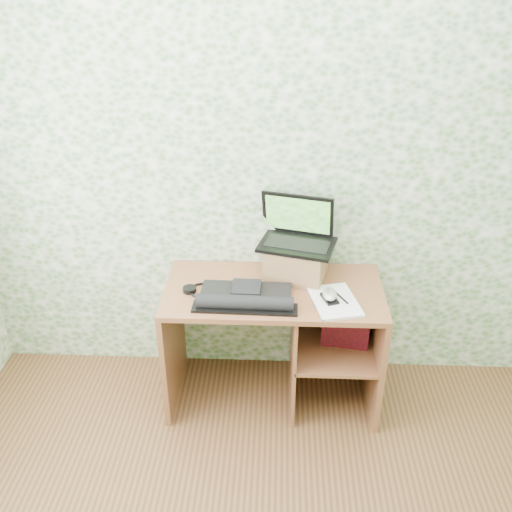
{
  "coord_description": "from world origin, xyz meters",
  "views": [
    {
      "loc": [
        0.02,
        -1.21,
        2.41
      ],
      "look_at": [
        -0.1,
        1.39,
        0.98
      ],
      "focal_mm": 40.0,
      "sensor_mm": 36.0,
      "label": 1
    }
  ],
  "objects_px": {
    "desk": "(287,326)",
    "laptop": "(297,232)",
    "riser": "(296,261)",
    "notepad": "(335,301)",
    "keyboard": "(246,297)"
  },
  "relations": [
    {
      "from": "keyboard",
      "to": "notepad",
      "type": "height_order",
      "value": "keyboard"
    },
    {
      "from": "desk",
      "to": "riser",
      "type": "relative_size",
      "value": 3.75
    },
    {
      "from": "riser",
      "to": "laptop",
      "type": "relative_size",
      "value": 0.69
    },
    {
      "from": "desk",
      "to": "notepad",
      "type": "distance_m",
      "value": 0.4
    },
    {
      "from": "desk",
      "to": "laptop",
      "type": "relative_size",
      "value": 2.59
    },
    {
      "from": "keyboard",
      "to": "riser",
      "type": "bearing_deg",
      "value": 46.66
    },
    {
      "from": "laptop",
      "to": "notepad",
      "type": "relative_size",
      "value": 1.44
    },
    {
      "from": "laptop",
      "to": "notepad",
      "type": "bearing_deg",
      "value": -42.43
    },
    {
      "from": "riser",
      "to": "keyboard",
      "type": "height_order",
      "value": "riser"
    },
    {
      "from": "riser",
      "to": "laptop",
      "type": "height_order",
      "value": "laptop"
    },
    {
      "from": "notepad",
      "to": "keyboard",
      "type": "bearing_deg",
      "value": 167.88
    },
    {
      "from": "keyboard",
      "to": "notepad",
      "type": "xyz_separation_m",
      "value": [
        0.47,
        0.01,
        -0.02
      ]
    },
    {
      "from": "desk",
      "to": "keyboard",
      "type": "distance_m",
      "value": 0.4
    },
    {
      "from": "laptop",
      "to": "desk",
      "type": "bearing_deg",
      "value": -91.02
    },
    {
      "from": "keyboard",
      "to": "desk",
      "type": "bearing_deg",
      "value": 36.28
    }
  ]
}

